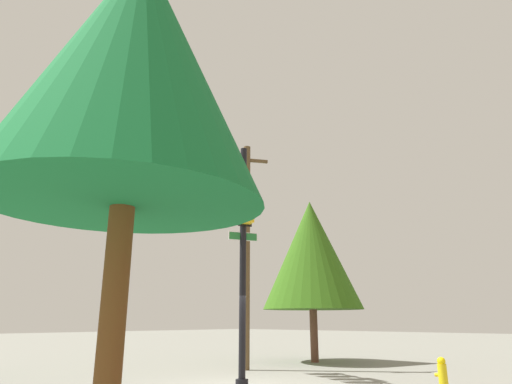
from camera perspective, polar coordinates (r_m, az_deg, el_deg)
signal_pole_assembly at (r=15.34m, az=-3.52°, el=-2.87°), size 4.53×2.40×7.17m
utility_pole at (r=18.04m, az=-1.24°, el=-7.16°), size 1.11×1.56×8.97m
fire_hydrant at (r=14.03m, az=22.81°, el=-20.65°), size 0.33×0.24×0.83m
tree_near at (r=6.13m, az=-15.35°, el=15.02°), size 3.35×3.35×6.80m
tree_mid at (r=21.43m, az=7.10°, el=-7.89°), size 4.61×4.61×7.40m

